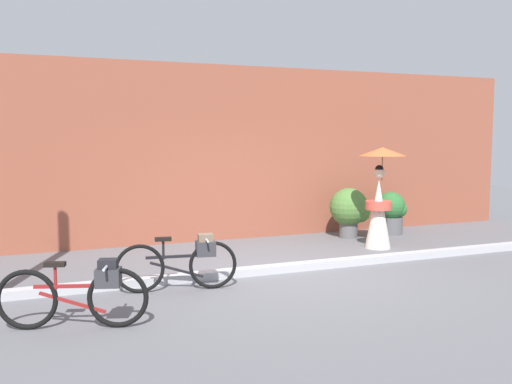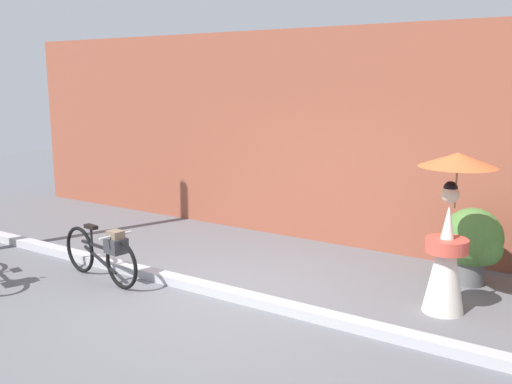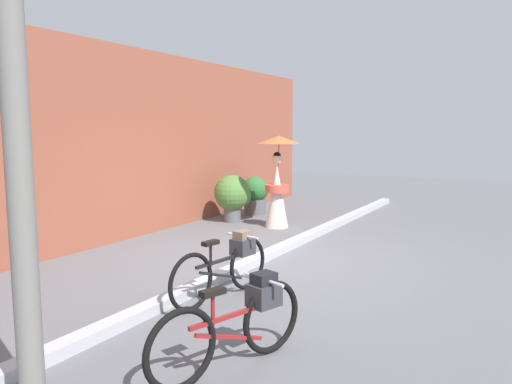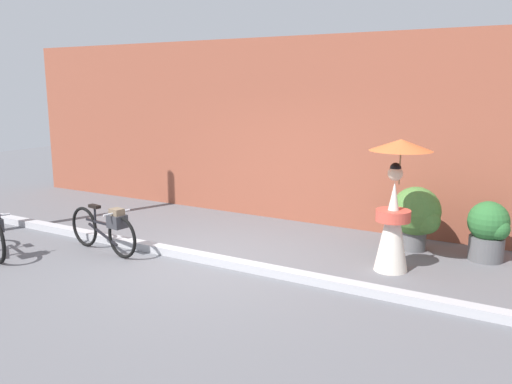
% 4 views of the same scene
% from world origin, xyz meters
% --- Properties ---
extents(ground_plane, '(30.00, 30.00, 0.00)m').
position_xyz_m(ground_plane, '(0.00, 0.00, 0.00)').
color(ground_plane, slate).
extents(building_wall, '(14.00, 0.40, 3.52)m').
position_xyz_m(building_wall, '(0.00, 3.10, 1.76)').
color(building_wall, brown).
rests_on(building_wall, ground_plane).
extents(sidewalk_curb, '(14.00, 0.20, 0.12)m').
position_xyz_m(sidewalk_curb, '(0.00, 0.00, 0.06)').
color(sidewalk_curb, '#B2B2B7').
rests_on(sidewalk_curb, ground_plane).
extents(bicycle_near_officer, '(1.58, 0.63, 0.77)m').
position_xyz_m(bicycle_near_officer, '(-3.11, -1.48, 0.41)').
color(bicycle_near_officer, black).
rests_on(bicycle_near_officer, ground_plane).
extents(bicycle_far_side, '(1.64, 0.48, 0.77)m').
position_xyz_m(bicycle_far_side, '(-1.69, -0.43, 0.41)').
color(bicycle_far_side, black).
rests_on(bicycle_far_side, ground_plane).
extents(person_with_parasol, '(0.87, 0.87, 1.90)m').
position_xyz_m(person_with_parasol, '(2.45, 1.04, 0.99)').
color(person_with_parasol, silver).
rests_on(person_with_parasol, ground_plane).
extents(potted_plant_by_door, '(0.81, 0.79, 1.04)m').
position_xyz_m(potted_plant_by_door, '(2.51, 2.16, 0.59)').
color(potted_plant_by_door, '#59595B').
rests_on(potted_plant_by_door, ground_plane).
extents(potted_plant_small, '(0.62, 0.61, 0.91)m').
position_xyz_m(potted_plant_small, '(3.57, 2.20, 0.49)').
color(potted_plant_small, '#59595B').
rests_on(potted_plant_small, ground_plane).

